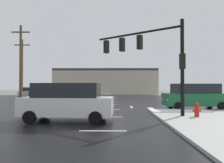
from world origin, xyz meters
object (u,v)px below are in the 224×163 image
(fire_hydrant, at_px, (197,110))
(suv_white, at_px, (68,101))
(utility_pole_far, at_px, (21,61))
(suv_green, at_px, (195,96))
(traffic_signal_mast, at_px, (149,51))
(suv_blue, at_px, (43,92))
(sedan_silver, at_px, (29,92))
(utility_pole_distant, at_px, (22,67))
(sedan_grey, at_px, (85,96))

(fire_hydrant, xyz_separation_m, suv_white, (-7.22, -0.95, 0.55))
(utility_pole_far, bearing_deg, suv_green, -26.93)
(traffic_signal_mast, relative_size, suv_blue, 1.15)
(sedan_silver, bearing_deg, utility_pole_distant, -38.61)
(suv_white, bearing_deg, utility_pole_far, 124.45)
(suv_blue, distance_m, utility_pole_far, 4.45)
(sedan_silver, bearing_deg, suv_green, 45.55)
(fire_hydrant, height_order, suv_white, suv_white)
(traffic_signal_mast, xyz_separation_m, sedan_silver, (-14.67, 17.77, -3.28))
(traffic_signal_mast, bearing_deg, suv_blue, -11.25)
(sedan_grey, xyz_separation_m, suv_green, (9.25, -4.66, 0.24))
(sedan_grey, xyz_separation_m, utility_pole_distant, (-10.12, 9.13, 3.57))
(suv_white, height_order, utility_pole_far, utility_pole_far)
(sedan_grey, distance_m, suv_green, 10.35)
(fire_hydrant, height_order, sedan_silver, sedan_silver)
(traffic_signal_mast, relative_size, sedan_grey, 1.25)
(utility_pole_distant, bearing_deg, suv_green, -35.44)
(fire_hydrant, bearing_deg, suv_green, 70.98)
(traffic_signal_mast, relative_size, suv_green, 1.16)
(suv_white, relative_size, utility_pole_distant, 0.58)
(suv_green, bearing_deg, traffic_signal_mast, 33.41)
(suv_green, bearing_deg, fire_hydrant, 68.23)
(sedan_silver, distance_m, utility_pole_distant, 3.77)
(traffic_signal_mast, distance_m, utility_pole_far, 17.92)
(utility_pole_distant, bearing_deg, suv_white, -61.35)
(traffic_signal_mast, distance_m, sedan_silver, 23.27)
(traffic_signal_mast, relative_size, sedan_silver, 1.22)
(fire_hydrant, relative_size, sedan_silver, 0.17)
(suv_white, relative_size, utility_pole_far, 0.54)
(suv_blue, bearing_deg, traffic_signal_mast, -143.82)
(suv_blue, bearing_deg, suv_white, -162.61)
(traffic_signal_mast, xyz_separation_m, suv_green, (4.04, 2.95, -3.04))
(utility_pole_far, height_order, utility_pole_distant, utility_pole_far)
(fire_hydrant, xyz_separation_m, utility_pole_far, (-15.90, 13.49, 4.22))
(traffic_signal_mast, relative_size, utility_pole_far, 0.63)
(sedan_grey, bearing_deg, sedan_silver, 131.51)
(fire_hydrant, xyz_separation_m, suv_green, (1.59, 4.60, 0.55))
(suv_green, xyz_separation_m, utility_pole_far, (-17.49, 8.88, 3.66))
(suv_green, relative_size, utility_pole_far, 0.54)
(fire_hydrant, xyz_separation_m, suv_blue, (-13.50, 14.25, 0.55))
(traffic_signal_mast, bearing_deg, utility_pole_far, -3.85)
(traffic_signal_mast, height_order, sedan_grey, traffic_signal_mast)
(utility_pole_far, bearing_deg, sedan_grey, -27.16)
(traffic_signal_mast, height_order, utility_pole_distant, utility_pole_distant)
(suv_white, distance_m, utility_pole_distant, 22.28)
(traffic_signal_mast, distance_m, suv_green, 5.86)
(fire_hydrant, height_order, utility_pole_distant, utility_pole_distant)
(traffic_signal_mast, bearing_deg, suv_white, 66.08)
(utility_pole_far, bearing_deg, suv_blue, 17.59)
(sedan_grey, height_order, utility_pole_distant, utility_pole_distant)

